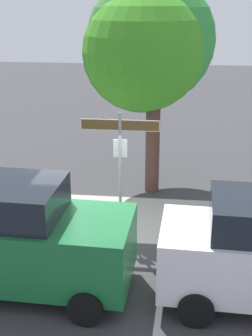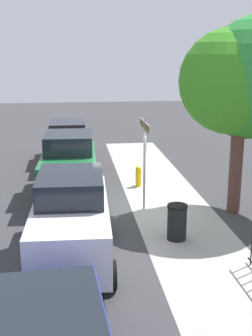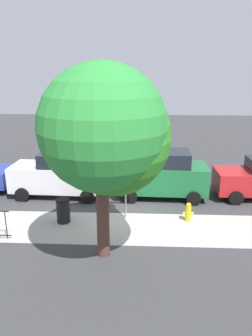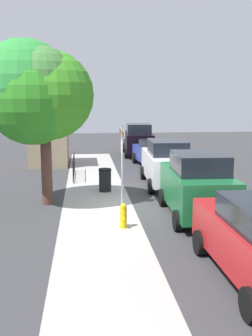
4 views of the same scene
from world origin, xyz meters
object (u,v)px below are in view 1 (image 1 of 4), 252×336
at_px(street_sign, 120,149).
at_px(fire_hydrant, 23,211).
at_px(trash_bin, 222,212).
at_px(car_green, 21,238).
at_px(shade_tree, 145,46).

xyz_separation_m(street_sign, fire_hydrant, (-2.48, 0.20, -1.79)).
distance_m(fire_hydrant, trash_bin, 4.90).
relative_size(car_green, trash_bin, 4.28).
bearing_deg(shade_tree, car_green, -109.43).
relative_size(car_green, fire_hydrant, 5.38).
bearing_deg(trash_bin, street_sign, -168.35).
relative_size(street_sign, car_green, 0.72).
height_order(street_sign, trash_bin, street_sign).
bearing_deg(trash_bin, fire_hydrant, -176.49).
relative_size(shade_tree, car_green, 1.44).
distance_m(street_sign, shade_tree, 3.64).
distance_m(shade_tree, trash_bin, 4.93).
bearing_deg(trash_bin, shade_tree, 129.65).
bearing_deg(car_green, fire_hydrant, 110.78).
distance_m(shade_tree, fire_hydrant, 5.47).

